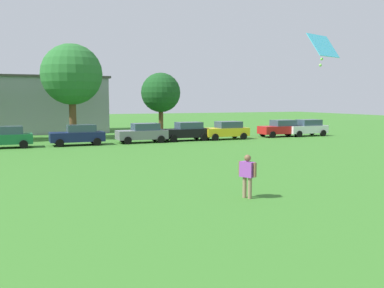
# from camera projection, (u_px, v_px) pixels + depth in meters

# --- Properties ---
(ground_plane) EXTENTS (160.00, 160.00, 0.00)m
(ground_plane) POSITION_uv_depth(u_px,v_px,m) (21.00, 156.00, 29.19)
(ground_plane) COLOR #387528
(adult_bystander) EXTENTS (0.51, 0.73, 1.67)m
(adult_bystander) POSITION_uv_depth(u_px,v_px,m) (247.00, 172.00, 16.63)
(adult_bystander) COLOR #8C7259
(adult_bystander) RESTS_ON ground
(kite) EXTENTS (1.43, 1.00, 1.15)m
(kite) POSITION_uv_depth(u_px,v_px,m) (323.00, 47.00, 15.63)
(kite) COLOR #3FBFE5
(parked_car_green_1) EXTENTS (4.30, 2.02, 1.68)m
(parked_car_green_1) POSITION_uv_depth(u_px,v_px,m) (4.00, 137.00, 33.78)
(parked_car_green_1) COLOR #196B38
(parked_car_green_1) RESTS_ON ground
(parked_car_navy_2) EXTENTS (4.30, 2.02, 1.68)m
(parked_car_navy_2) POSITION_uv_depth(u_px,v_px,m) (78.00, 135.00, 35.85)
(parked_car_navy_2) COLOR #141E4C
(parked_car_navy_2) RESTS_ON ground
(parked_car_gray_3) EXTENTS (4.30, 2.02, 1.68)m
(parked_car_gray_3) POSITION_uv_depth(u_px,v_px,m) (143.00, 133.00, 37.99)
(parked_car_gray_3) COLOR slate
(parked_car_gray_3) RESTS_ON ground
(parked_car_black_4) EXTENTS (4.30, 2.02, 1.68)m
(parked_car_black_4) POSITION_uv_depth(u_px,v_px,m) (186.00, 131.00, 39.87)
(parked_car_black_4) COLOR black
(parked_car_black_4) RESTS_ON ground
(parked_car_yellow_5) EXTENTS (4.30, 2.02, 1.68)m
(parked_car_yellow_5) POSITION_uv_depth(u_px,v_px,m) (226.00, 130.00, 41.17)
(parked_car_yellow_5) COLOR yellow
(parked_car_yellow_5) RESTS_ON ground
(parked_car_red_6) EXTENTS (4.30, 2.02, 1.68)m
(parked_car_red_6) POSITION_uv_depth(u_px,v_px,m) (281.00, 128.00, 44.07)
(parked_car_red_6) COLOR red
(parked_car_red_6) RESTS_ON ground
(parked_car_white_7) EXTENTS (4.30, 2.02, 1.68)m
(parked_car_white_7) POSITION_uv_depth(u_px,v_px,m) (307.00, 128.00, 44.88)
(parked_car_white_7) COLOR white
(parked_car_white_7) RESTS_ON ground
(tree_right) EXTENTS (5.76, 5.76, 8.98)m
(tree_right) POSITION_uv_depth(u_px,v_px,m) (72.00, 75.00, 41.51)
(tree_right) COLOR brown
(tree_right) RESTS_ON ground
(tree_far_right) EXTENTS (4.22, 4.22, 6.58)m
(tree_far_right) POSITION_uv_depth(u_px,v_px,m) (161.00, 93.00, 47.07)
(tree_far_right) COLOR brown
(tree_far_right) RESTS_ON ground
(house_right) EXTENTS (13.45, 8.63, 6.29)m
(house_right) POSITION_uv_depth(u_px,v_px,m) (45.00, 104.00, 50.00)
(house_right) COLOR #9999A3
(house_right) RESTS_ON ground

